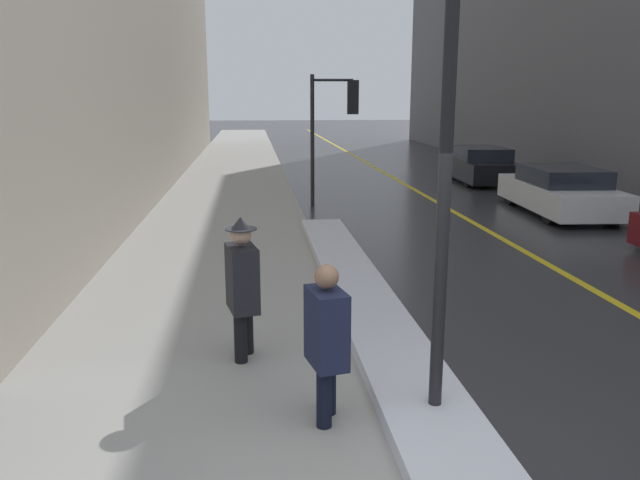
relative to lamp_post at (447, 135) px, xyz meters
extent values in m
plane|color=#2D2D30|center=(-0.34, -0.90, -2.65)|extent=(160.00, 160.00, 0.00)
cube|color=#9E9B93|center=(-2.34, 14.10, -2.64)|extent=(4.00, 80.00, 0.01)
cube|color=gold|center=(3.66, 14.10, -2.64)|extent=(0.16, 80.00, 0.00)
cube|color=silver|center=(-0.07, 3.79, -2.56)|extent=(0.90, 10.53, 0.17)
cylinder|color=black|center=(0.00, 0.00, -0.58)|extent=(0.12, 0.12, 4.13)
cylinder|color=black|center=(0.02, 11.95, -0.86)|extent=(0.11, 0.11, 3.56)
cylinder|color=black|center=(0.57, 11.91, 0.77)|extent=(1.10, 0.15, 0.07)
cube|color=black|center=(1.12, 11.87, 0.32)|extent=(0.31, 0.22, 0.90)
sphere|color=red|center=(1.13, 11.99, 0.61)|extent=(0.19, 0.19, 0.19)
sphere|color=orange|center=(1.13, 11.99, 0.32)|extent=(0.19, 0.19, 0.19)
sphere|color=green|center=(1.13, 11.99, 0.03)|extent=(0.19, 0.19, 0.19)
cylinder|color=black|center=(-0.97, 0.22, -2.24)|extent=(0.14, 0.14, 0.81)
cylinder|color=black|center=(-1.04, -0.02, -2.24)|extent=(0.14, 0.14, 0.81)
cube|color=#191E38|center=(-1.01, 0.10, -1.72)|extent=(0.38, 0.54, 0.71)
sphere|color=#8C664C|center=(-1.01, 0.10, -1.24)|extent=(0.22, 0.22, 0.22)
cylinder|color=black|center=(-1.75, 1.76, -2.22)|extent=(0.15, 0.15, 0.85)
cylinder|color=black|center=(-1.82, 1.51, -2.22)|extent=(0.15, 0.15, 0.85)
cube|color=black|center=(-1.78, 1.63, -1.68)|extent=(0.40, 0.57, 0.75)
sphere|color=tan|center=(-1.78, 1.63, -1.17)|extent=(0.23, 0.23, 0.23)
cylinder|color=#28282D|center=(-1.78, 1.63, -1.11)|extent=(0.36, 0.36, 0.01)
cone|color=#28282D|center=(-1.78, 1.63, -1.04)|extent=(0.22, 0.22, 0.14)
cube|color=silver|center=(6.29, 10.09, -2.17)|extent=(2.09, 4.54, 0.62)
cube|color=black|center=(6.28, 9.97, -1.64)|extent=(1.80, 2.41, 0.43)
cylinder|color=black|center=(5.62, 11.51, -2.29)|extent=(0.28, 0.73, 0.72)
cylinder|color=black|center=(7.14, 11.40, -2.29)|extent=(0.28, 0.73, 0.72)
cylinder|color=black|center=(5.44, 8.77, -2.29)|extent=(0.28, 0.73, 0.72)
cylinder|color=black|center=(6.95, 8.66, -2.29)|extent=(0.28, 0.73, 0.72)
cube|color=black|center=(6.47, 16.48, -2.17)|extent=(2.00, 4.71, 0.67)
cube|color=black|center=(6.46, 16.37, -1.62)|extent=(1.74, 2.48, 0.43)
cylinder|color=black|center=(5.78, 17.95, -2.32)|extent=(0.22, 0.66, 0.65)
cylinder|color=black|center=(7.31, 17.87, -2.32)|extent=(0.22, 0.66, 0.65)
cylinder|color=black|center=(5.63, 15.09, -2.32)|extent=(0.22, 0.66, 0.65)
cylinder|color=black|center=(7.16, 15.01, -2.32)|extent=(0.22, 0.66, 0.65)
camera|label=1|loc=(-1.65, -5.18, 0.31)|focal=35.00mm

